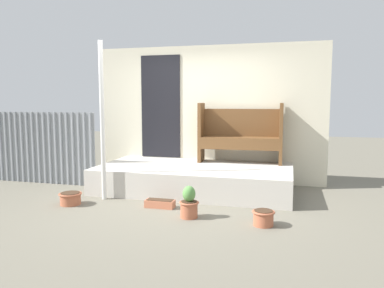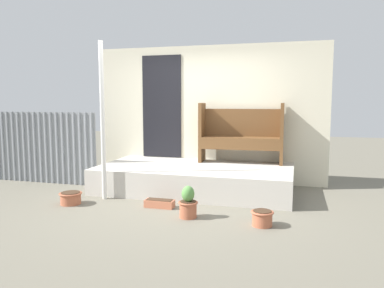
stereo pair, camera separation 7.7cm
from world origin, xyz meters
name	(u,v)px [view 2 (the right image)]	position (x,y,z in m)	size (l,w,h in m)	color
ground_plane	(175,203)	(0.00, 0.00, 0.00)	(24.00, 24.00, 0.00)	#706B5B
porch_slab	(195,178)	(0.09, 0.84, 0.22)	(3.31, 1.68, 0.43)	beige
house_wall	(205,114)	(0.05, 1.71, 1.31)	(4.51, 0.08, 2.60)	beige
fence_corrugated	(27,147)	(-3.21, 0.69, 0.67)	(2.94, 0.05, 1.35)	gray
support_post	(103,121)	(-1.15, -0.08, 1.23)	(0.07, 0.07, 2.47)	white
bench	(241,132)	(0.79, 1.45, 0.99)	(1.52, 0.46, 1.09)	brown
flower_pot_left	(71,197)	(-1.49, -0.51, 0.10)	(0.34, 0.34, 0.18)	#B26042
flower_pot_middle	(188,204)	(0.40, -0.66, 0.19)	(0.27, 0.27, 0.43)	#B26042
flower_pot_right	(262,217)	(1.39, -0.73, 0.11)	(0.29, 0.29, 0.20)	#B26042
planter_box_rect	(160,203)	(-0.14, -0.30, 0.06)	(0.43, 0.17, 0.12)	#C67251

